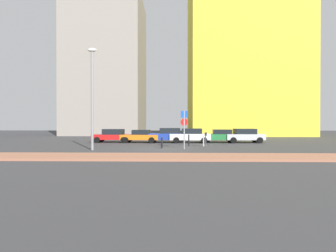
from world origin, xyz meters
The scene contains 16 objects.
ground_plane centered at (0.00, 0.00, 0.00)m, with size 120.00×120.00×0.00m, color #38383A.
sidewalk_brick centered at (0.00, -5.87, 0.07)m, with size 40.00×3.11×0.14m, color #9E664C.
parked_car_red centered at (-5.99, 7.36, 0.76)m, with size 4.29×2.02×1.47m.
parked_car_orange centered at (-2.92, 7.16, 0.71)m, with size 4.23×2.19×1.38m.
parked_car_blue centered at (0.01, 7.28, 0.81)m, with size 4.56×1.99×1.58m.
parked_car_white centered at (2.49, 7.05, 0.79)m, with size 4.32×2.03×1.54m.
parked_car_green centered at (5.69, 7.33, 0.75)m, with size 4.06×2.14×1.43m.
parked_car_silver centered at (8.32, 7.21, 0.79)m, with size 4.11×2.06×1.51m.
parking_sign_post centered at (1.57, -0.28, 1.96)m, with size 0.59×0.19×3.11m.
parking_meter centered at (3.53, 1.75, 0.84)m, with size 0.18×0.14×1.28m.
street_lamp centered at (-5.59, -1.22, 4.59)m, with size 0.70×0.36×7.90m.
traffic_bollard_near centered at (2.11, 2.86, 0.52)m, with size 0.13×0.13×1.04m, color black.
traffic_bollard_mid centered at (3.42, 2.50, 0.50)m, with size 0.12×0.12×1.00m, color #B7B7BC.
traffic_bollard_far centered at (-0.27, 0.41, 0.45)m, with size 0.16×0.16×0.90m, color black.
building_colorful_midrise centered at (13.44, 28.36, 15.27)m, with size 19.60×16.71×30.55m, color gold.
building_under_construction centered at (-11.95, 28.40, 12.61)m, with size 13.44×13.03×25.22m, color gray.
Camera 1 is at (0.80, -21.84, 2.04)m, focal length 28.68 mm.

